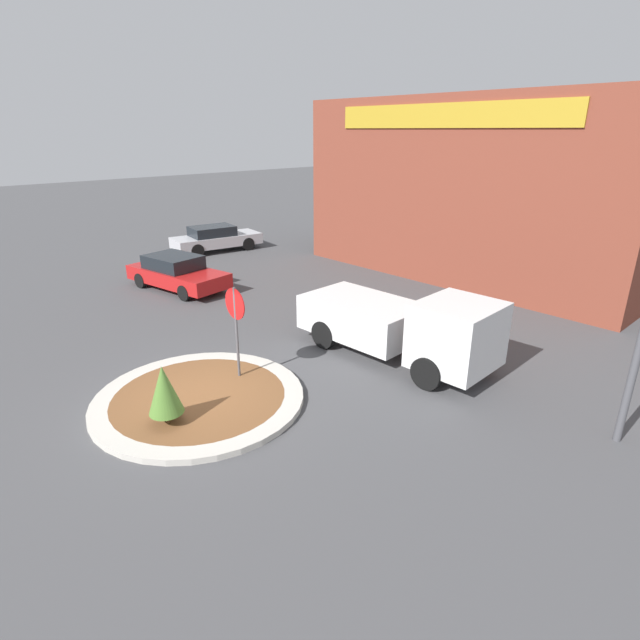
{
  "coord_description": "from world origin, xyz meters",
  "views": [
    {
      "loc": [
        9.87,
        -5.17,
        6.24
      ],
      "look_at": [
        0.66,
        3.44,
        1.42
      ],
      "focal_mm": 28.0,
      "sensor_mm": 36.0,
      "label": 1
    }
  ],
  "objects_px": {
    "utility_truck": "(401,325)",
    "parked_sedan_red": "(177,272)",
    "stop_sign": "(236,316)",
    "parked_sedan_silver": "(216,238)"
  },
  "relations": [
    {
      "from": "utility_truck",
      "to": "parked_sedan_silver",
      "type": "distance_m",
      "value": 15.97
    },
    {
      "from": "parked_sedan_silver",
      "to": "parked_sedan_red",
      "type": "bearing_deg",
      "value": -126.3
    },
    {
      "from": "utility_truck",
      "to": "parked_sedan_red",
      "type": "height_order",
      "value": "utility_truck"
    },
    {
      "from": "utility_truck",
      "to": "parked_sedan_red",
      "type": "distance_m",
      "value": 10.72
    },
    {
      "from": "stop_sign",
      "to": "utility_truck",
      "type": "xyz_separation_m",
      "value": [
        2.03,
        4.21,
        -0.78
      ]
    },
    {
      "from": "stop_sign",
      "to": "parked_sedan_silver",
      "type": "distance_m",
      "value": 15.65
    },
    {
      "from": "parked_sedan_red",
      "to": "parked_sedan_silver",
      "type": "height_order",
      "value": "parked_sedan_red"
    },
    {
      "from": "stop_sign",
      "to": "utility_truck",
      "type": "relative_size",
      "value": 0.43
    },
    {
      "from": "stop_sign",
      "to": "parked_sedan_silver",
      "type": "relative_size",
      "value": 0.52
    },
    {
      "from": "utility_truck",
      "to": "parked_sedan_red",
      "type": "xyz_separation_m",
      "value": [
        -10.62,
        -1.39,
        -0.34
      ]
    }
  ]
}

